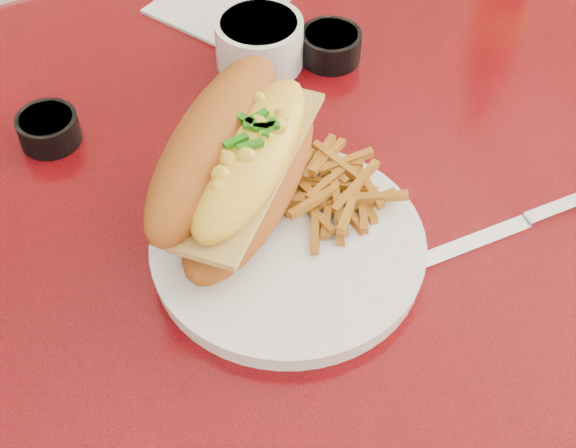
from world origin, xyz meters
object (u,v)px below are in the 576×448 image
booth_bench_far (107,78)px  sauce_cup_right (331,45)px  mac_hoagie (238,160)px  diner_table (302,260)px  gravy_ramekin (259,41)px  knife (518,224)px  sauce_cup_left (48,128)px  fork (231,230)px  dinner_plate (288,247)px

booth_bench_far → sauce_cup_right: size_ratio=17.67×
mac_hoagie → sauce_cup_right: bearing=-1.8°
diner_table → gravy_ramekin: (0.03, 0.15, 0.19)m
booth_bench_far → knife: size_ratio=6.06×
booth_bench_far → diner_table: bearing=-90.0°
mac_hoagie → sauce_cup_left: (-0.13, 0.17, -0.04)m
fork → gravy_ramekin: 0.25m
dinner_plate → gravy_ramekin: (0.10, 0.25, 0.02)m
knife → mac_hoagie: bearing=150.3°
gravy_ramekin → sauce_cup_right: gravy_ramekin is taller
sauce_cup_right → sauce_cup_left: bearing=177.1°
dinner_plate → fork: (-0.04, 0.03, 0.01)m
diner_table → dinner_plate: (-0.07, -0.10, 0.17)m
mac_hoagie → knife: bearing=-74.7°
diner_table → dinner_plate: 0.21m
dinner_plate → booth_bench_far: bearing=85.6°
diner_table → knife: size_ratio=6.21×
booth_bench_far → sauce_cup_left: booth_bench_far is taller
diner_table → mac_hoagie: size_ratio=4.86×
booth_bench_far → dinner_plate: (-0.07, -0.91, 0.49)m
mac_hoagie → sauce_cup_left: 0.21m
diner_table → knife: 0.27m
dinner_plate → sauce_cup_right: size_ratio=4.20×
sauce_cup_left → dinner_plate: bearing=-59.6°
booth_bench_far → gravy_ramekin: booth_bench_far is taller
knife → gravy_ramekin: bearing=110.4°
dinner_plate → sauce_cup_left: size_ratio=4.22×
gravy_ramekin → sauce_cup_right: 0.08m
diner_table → fork: size_ratio=8.79×
sauce_cup_right → knife: sauce_cup_right is taller
dinner_plate → sauce_cup_left: (-0.14, 0.24, 0.01)m
mac_hoagie → fork: size_ratio=1.81×
gravy_ramekin → knife: (0.10, -0.32, -0.03)m
sauce_cup_left → fork: bearing=-63.3°
diner_table → sauce_cup_left: 0.31m
diner_table → fork: bearing=-148.7°
booth_bench_far → knife: bearing=-82.7°
booth_bench_far → gravy_ramekin: 0.84m
diner_table → knife: (0.13, -0.17, 0.16)m
mac_hoagie → sauce_cup_right: 0.24m
gravy_ramekin → booth_bench_far: bearing=92.3°
gravy_ramekin → sauce_cup_left: (-0.24, -0.01, -0.01)m
sauce_cup_left → sauce_cup_right: size_ratio=1.00×
booth_bench_far → gravy_ramekin: (0.03, -0.66, 0.51)m
knife → diner_table: bearing=130.0°
fork → sauce_cup_right: bearing=-70.1°
knife → dinner_plate: bearing=164.1°
booth_bench_far → knife: (0.13, -0.98, 0.49)m
mac_hoagie → fork: 0.06m
fork → gravy_ramekin: (0.13, 0.22, 0.01)m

